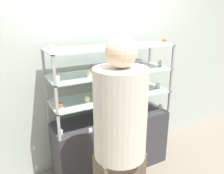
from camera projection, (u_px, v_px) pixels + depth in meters
The scene contains 27 objects.
ground_plane at pixel (112, 167), 2.72m from camera, with size 20.00×20.00×0.00m, color gray.
back_wall at pixel (98, 59), 2.62m from camera, with size 8.00×0.05×2.60m.
display_base at pixel (112, 143), 2.61m from camera, with size 1.36×0.43×0.69m.
display_riser_lower at pixel (112, 96), 2.43m from camera, with size 1.36×0.43×0.27m.
display_riser_middle at pixel (112, 73), 2.34m from camera, with size 1.36×0.43×0.27m.
display_riser_upper at pixel (112, 48), 2.26m from camera, with size 1.36×0.43×0.27m.
layer_cake_centerpiece at pixel (101, 90), 2.39m from camera, with size 0.20×0.20×0.12m.
sheet_cake_frosted at pixel (136, 65), 2.48m from camera, with size 0.20×0.18×0.06m.
cupcake_0 at pixel (60, 132), 2.12m from camera, with size 0.05×0.05×0.07m.
cupcake_1 at pixel (115, 117), 2.43m from camera, with size 0.05×0.05×0.07m.
cupcake_2 at pixel (161, 107), 2.70m from camera, with size 0.05×0.05×0.07m.
price_tag_0 at pixel (90, 130), 2.17m from camera, with size 0.04×0.00×0.04m.
cupcake_3 at pixel (60, 106), 2.05m from camera, with size 0.06×0.06×0.07m.
cupcake_4 at pixel (87, 99), 2.22m from camera, with size 0.06×0.06×0.07m.
cupcake_5 at pixel (141, 90), 2.47m from camera, with size 0.06×0.06×0.07m.
cupcake_6 at pixel (158, 86), 2.64m from camera, with size 0.06×0.06×0.07m.
price_tag_1 at pixel (149, 93), 2.41m from camera, with size 0.04×0.00×0.04m.
cupcake_7 at pixel (57, 78), 1.96m from camera, with size 0.06×0.06×0.07m.
cupcake_8 at pixel (89, 73), 2.13m from camera, with size 0.06×0.06×0.07m.
cupcake_9 at pixel (116, 69), 2.29m from camera, with size 0.06×0.06×0.07m.
cupcake_10 at pixel (160, 63), 2.58m from camera, with size 0.06×0.06×0.07m.
price_tag_2 at pixel (114, 75), 2.13m from camera, with size 0.04×0.00×0.04m.
cupcake_11 at pixel (52, 48), 1.91m from camera, with size 0.05×0.05×0.06m.
cupcake_12 at pixel (114, 44), 2.21m from camera, with size 0.05×0.05×0.06m.
cupcake_13 at pixel (165, 41), 2.46m from camera, with size 0.05×0.05×0.06m.
price_tag_3 at pixel (134, 46), 2.15m from camera, with size 0.04×0.00×0.04m.
customer_figure at pixel (120, 141), 1.65m from camera, with size 0.39×0.39×1.68m.
Camera 1 is at (-1.09, -1.99, 1.80)m, focal length 35.00 mm.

